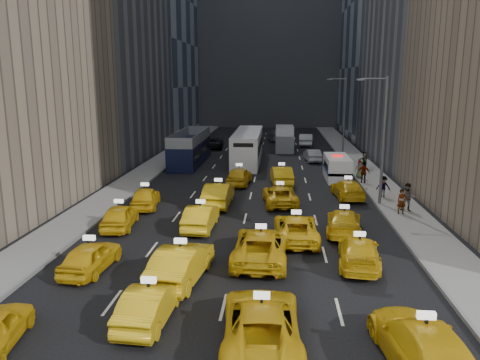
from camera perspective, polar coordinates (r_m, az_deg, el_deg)
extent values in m
plane|color=black|center=(22.68, -0.84, -10.56)|extent=(160.00, 160.00, 0.00)
cube|color=gray|center=(48.29, -10.44, 1.61)|extent=(3.00, 90.00, 0.15)
cube|color=gray|center=(47.40, 14.90, 1.21)|extent=(3.00, 90.00, 0.15)
cube|color=slate|center=(47.93, -8.76, 1.61)|extent=(0.15, 90.00, 0.18)
cube|color=slate|center=(47.16, 13.17, 1.26)|extent=(0.15, 90.00, 0.18)
cube|color=slate|center=(93.52, 3.61, 19.07)|extent=(30.00, 12.00, 40.00)
cylinder|color=#595B60|center=(33.88, 17.09, 4.41)|extent=(0.20, 0.20, 9.00)
cylinder|color=#595B60|center=(33.43, 16.02, 11.78)|extent=(1.80, 0.12, 0.12)
cube|color=slate|center=(33.27, 14.46, 11.78)|extent=(0.50, 0.22, 0.12)
cylinder|color=#595B60|center=(53.49, 12.59, 7.32)|extent=(0.20, 0.20, 9.00)
cylinder|color=#595B60|center=(53.20, 11.83, 11.97)|extent=(1.80, 0.12, 0.12)
cube|color=slate|center=(53.10, 10.84, 11.96)|extent=(0.50, 0.22, 0.12)
imported|color=gold|center=(18.12, -10.95, -14.52)|extent=(1.70, 4.30, 1.39)
imported|color=gold|center=(16.41, 2.64, -17.00)|extent=(2.86, 5.71, 1.55)
imported|color=gold|center=(16.17, 21.46, -18.29)|extent=(2.79, 5.70, 1.59)
imported|color=gold|center=(23.09, -17.76, -8.88)|extent=(1.94, 4.22, 1.40)
imported|color=gold|center=(21.13, -7.20, -10.03)|extent=(2.34, 5.15, 1.64)
imported|color=gold|center=(23.19, 2.56, -7.99)|extent=(2.73, 5.66, 1.55)
imported|color=gold|center=(23.37, 14.28, -8.48)|extent=(2.42, 4.86, 1.35)
imported|color=gold|center=(29.03, -14.47, -4.31)|extent=(2.15, 4.40, 1.44)
imported|color=gold|center=(28.05, -4.80, -4.51)|extent=(1.69, 4.51, 1.47)
imported|color=gold|center=(26.17, 6.82, -5.85)|extent=(2.44, 5.13, 1.42)
imported|color=gold|center=(27.87, 12.54, -4.98)|extent=(2.53, 4.94, 1.37)
imported|color=gold|center=(33.16, -11.46, -2.10)|extent=(2.25, 4.44, 1.45)
imported|color=gold|center=(33.08, -2.65, -1.74)|extent=(1.86, 5.01, 1.63)
imported|color=gold|center=(33.43, 4.90, -1.87)|extent=(2.76, 5.09, 1.35)
imported|color=gold|center=(36.12, 12.99, -1.08)|extent=(2.32, 4.80, 1.35)
imported|color=gold|center=(39.56, -0.10, 0.49)|extent=(2.16, 4.55, 1.50)
imported|color=gold|center=(39.90, 5.07, 0.57)|extent=(2.06, 4.80, 1.54)
cube|color=white|center=(42.51, 11.74, 1.46)|extent=(2.53, 5.38, 2.08)
cylinder|color=black|center=(40.88, 10.81, 0.18)|extent=(0.28, 0.83, 0.83)
cylinder|color=black|center=(41.10, 13.15, 0.14)|extent=(0.28, 0.83, 0.83)
cylinder|color=black|center=(44.19, 10.36, 1.09)|extent=(0.28, 0.83, 0.83)
cylinder|color=black|center=(44.40, 12.53, 1.05)|extent=(0.28, 0.83, 0.83)
cube|color=navy|center=(42.54, 11.73, 1.27)|extent=(2.56, 5.38, 0.24)
cube|color=red|center=(42.33, 11.81, 2.94)|extent=(0.98, 0.43, 0.15)
cube|color=black|center=(49.87, -6.08, 3.94)|extent=(3.94, 11.75, 3.35)
cylinder|color=black|center=(45.60, -8.61, 1.67)|extent=(0.28, 1.10, 1.10)
cylinder|color=black|center=(45.12, -5.74, 1.63)|extent=(0.28, 1.10, 1.10)
cylinder|color=black|center=(54.98, -6.30, 3.52)|extent=(0.28, 1.10, 1.10)
cylinder|color=black|center=(54.58, -3.91, 3.50)|extent=(0.28, 1.10, 1.10)
cube|color=silver|center=(50.28, 0.94, 4.07)|extent=(3.75, 13.08, 3.33)
cylinder|color=black|center=(45.10, -1.04, 1.69)|extent=(0.28, 1.10, 1.10)
cylinder|color=black|center=(44.93, 1.99, 1.64)|extent=(0.28, 1.10, 1.10)
cylinder|color=black|center=(56.00, 0.09, 3.75)|extent=(0.28, 1.10, 1.10)
cylinder|color=black|center=(55.86, 2.54, 3.72)|extent=(0.28, 1.10, 1.10)
cube|color=silver|center=(59.10, 5.46, 5.05)|extent=(2.50, 6.56, 2.96)
cylinder|color=black|center=(56.90, 4.50, 3.85)|extent=(0.28, 1.10, 1.10)
cylinder|color=black|center=(56.93, 6.43, 3.81)|extent=(0.28, 1.10, 1.10)
cylinder|color=black|center=(61.53, 4.52, 4.48)|extent=(0.28, 1.10, 1.10)
cylinder|color=black|center=(61.55, 6.31, 4.44)|extent=(0.28, 1.10, 1.10)
imported|color=#A1A4A8|center=(51.56, 8.82, 3.00)|extent=(1.83, 4.16, 1.33)
imported|color=black|center=(60.77, -3.23, 4.55)|extent=(2.78, 5.31, 1.43)
imported|color=slate|center=(68.39, 4.46, 5.47)|extent=(2.82, 5.74, 1.61)
imported|color=black|center=(66.48, 1.77, 5.20)|extent=(1.95, 4.14, 1.37)
imported|color=#B4B7BC|center=(63.51, 8.02, 4.88)|extent=(2.01, 5.03, 1.63)
imported|color=gray|center=(32.23, 19.11, -2.50)|extent=(0.65, 0.47, 1.64)
imported|color=gray|center=(33.01, 19.78, -1.99)|extent=(1.03, 0.77, 1.89)
imported|color=gray|center=(36.37, 17.07, -0.78)|extent=(1.09, 0.61, 1.59)
imported|color=gray|center=(40.97, 14.81, 0.88)|extent=(1.12, 0.77, 1.75)
imported|color=gray|center=(42.85, 14.36, 1.27)|extent=(0.82, 0.51, 1.57)
imported|color=gray|center=(47.55, 14.96, 2.34)|extent=(1.59, 0.83, 1.65)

